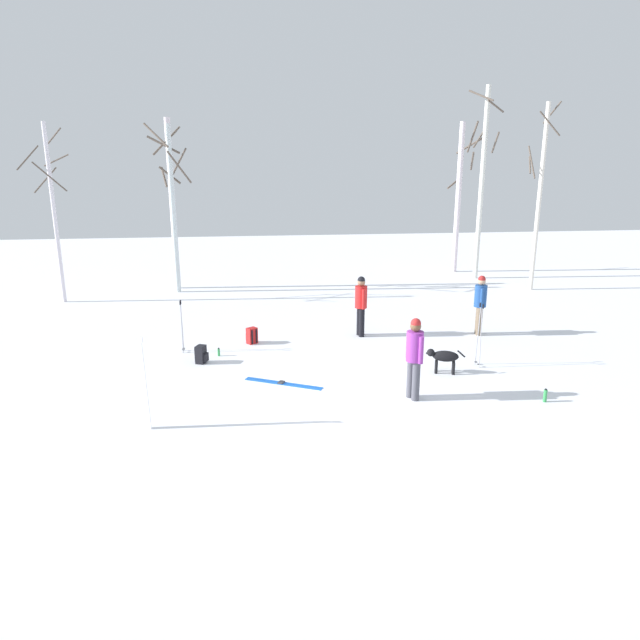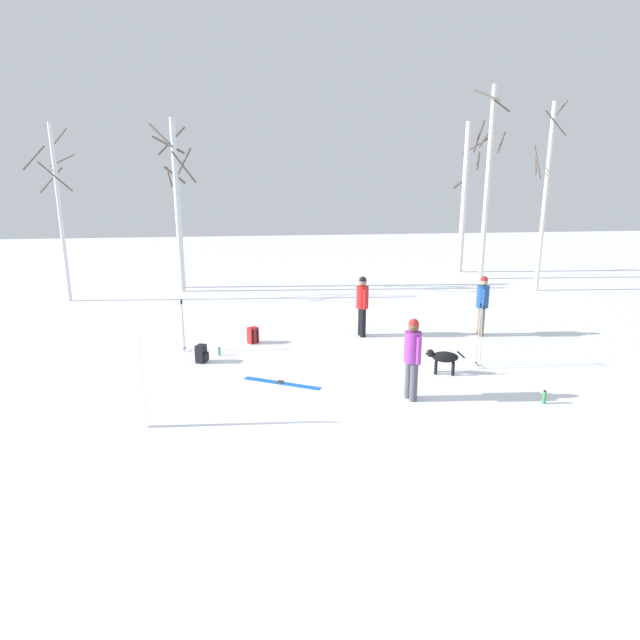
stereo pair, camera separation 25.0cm
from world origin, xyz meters
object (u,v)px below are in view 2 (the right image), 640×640
(water_bottle_0, at_px, (544,397))
(birch_tree_4, at_px, (488,182))
(water_bottle_1, at_px, (219,352))
(ski_poles_1, at_px, (480,334))
(birch_tree_1, at_px, (177,203))
(backpack_1, at_px, (202,354))
(birch_tree_2, at_px, (177,203))
(person_0, at_px, (482,302))
(backpack_0, at_px, (253,335))
(dog, at_px, (443,358))
(person_2, at_px, (362,302))
(ski_poles_0, at_px, (183,324))
(birch_tree_3, at_px, (465,195))
(birch_tree_0, at_px, (59,209))
(person_1, at_px, (412,354))
(ski_pair_lying_0, at_px, (282,383))
(birch_tree_5, at_px, (545,196))
(ski_pair_planted_0, at_px, (141,382))

(water_bottle_0, height_order, birch_tree_4, birch_tree_4)
(birch_tree_4, bearing_deg, water_bottle_1, -139.26)
(ski_poles_1, bearing_deg, birch_tree_1, 127.88)
(backpack_1, relative_size, birch_tree_2, 0.07)
(person_0, height_order, backpack_0, person_0)
(dog, distance_m, birch_tree_1, 13.28)
(water_bottle_0, bearing_deg, birch_tree_2, 125.43)
(person_2, xyz_separation_m, water_bottle_0, (2.75, -5.14, -0.85))
(ski_poles_0, relative_size, birch_tree_1, 0.21)
(backpack_0, xyz_separation_m, birch_tree_3, (9.60, 10.01, 3.27))
(birch_tree_0, distance_m, birch_tree_2, 4.06)
(water_bottle_1, height_order, birch_tree_0, birch_tree_0)
(backpack_0, height_order, backpack_1, same)
(birch_tree_0, bearing_deg, birch_tree_4, 8.07)
(person_2, xyz_separation_m, backpack_1, (-4.33, -1.76, -0.77))
(backpack_0, distance_m, birch_tree_0, 9.37)
(ski_poles_1, bearing_deg, dog, -161.02)
(person_2, distance_m, backpack_0, 3.19)
(ski_poles_0, bearing_deg, ski_poles_1, -16.34)
(person_2, bearing_deg, birch_tree_1, 127.81)
(birch_tree_1, xyz_separation_m, birch_tree_3, (12.39, 2.13, 0.16))
(person_1, xyz_separation_m, water_bottle_1, (-4.06, 3.33, -0.88))
(backpack_0, xyz_separation_m, water_bottle_1, (-0.85, -0.97, -0.12))
(backpack_1, xyz_separation_m, birch_tree_0, (-5.32, 7.40, 3.04))
(person_1, distance_m, birch_tree_0, 14.35)
(person_1, distance_m, ski_pair_lying_0, 3.01)
(person_0, bearing_deg, person_1, -127.23)
(birch_tree_3, bearing_deg, birch_tree_5, -71.44)
(backpack_0, bearing_deg, birch_tree_1, 109.51)
(person_2, relative_size, ski_poles_0, 1.26)
(ski_poles_1, height_order, backpack_0, ski_poles_1)
(birch_tree_5, bearing_deg, water_bottle_1, -150.93)
(person_0, relative_size, birch_tree_2, 0.28)
(ski_pair_planted_0, relative_size, birch_tree_5, 0.25)
(backpack_0, distance_m, birch_tree_4, 13.47)
(ski_pair_planted_0, xyz_separation_m, ski_poles_1, (7.35, 2.37, -0.04))
(ski_pair_planted_0, height_order, backpack_0, ski_pair_planted_0)
(ski_poles_1, height_order, water_bottle_1, ski_poles_1)
(person_0, height_order, birch_tree_1, birch_tree_1)
(person_2, relative_size, birch_tree_5, 0.24)
(person_2, distance_m, ski_pair_planted_0, 7.31)
(birch_tree_0, bearing_deg, backpack_0, -42.18)
(birch_tree_0, height_order, birch_tree_5, birch_tree_5)
(ski_poles_0, distance_m, birch_tree_0, 8.42)
(water_bottle_1, bearing_deg, person_0, 7.33)
(water_bottle_0, distance_m, birch_tree_3, 15.67)
(person_0, bearing_deg, backpack_1, -169.52)
(person_1, bearing_deg, water_bottle_0, -11.57)
(person_1, xyz_separation_m, ski_pair_planted_0, (-5.21, -0.65, -0.11))
(birch_tree_0, height_order, birch_tree_4, birch_tree_4)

